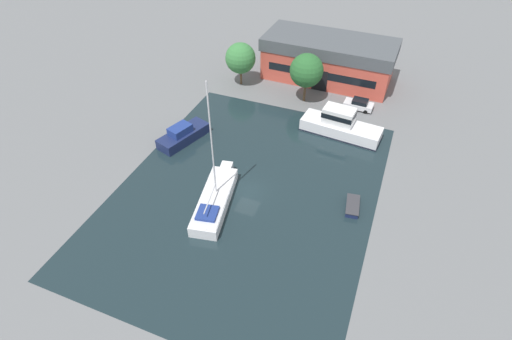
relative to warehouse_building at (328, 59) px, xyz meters
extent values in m
plane|color=slate|center=(-1.75, -29.69, -3.39)|extent=(440.00, 440.00, 0.00)
cube|color=#19282D|center=(-1.75, -29.69, -3.39)|extent=(28.19, 36.83, 0.01)
cube|color=#C64C3D|center=(0.00, 0.00, -1.00)|extent=(20.05, 9.14, 4.79)
cube|color=#474C51|center=(0.00, 0.00, 2.36)|extent=(20.65, 9.42, 1.91)
cube|color=black|center=(-0.10, -4.37, -1.71)|extent=(2.38, 0.11, 3.35)
cube|color=black|center=(-0.10, -4.37, -0.76)|extent=(16.89, 0.41, 1.20)
cylinder|color=brown|center=(-1.37, -8.22, -1.81)|extent=(0.37, 0.37, 3.16)
sphere|color=#28602D|center=(-1.37, -8.22, 1.59)|extent=(4.86, 4.86, 4.86)
cylinder|color=brown|center=(-12.28, -6.89, -2.08)|extent=(0.33, 0.33, 2.63)
sphere|color=#387A3D|center=(-12.28, -6.89, 1.00)|extent=(4.71, 4.71, 4.71)
cube|color=silver|center=(6.67, -7.48, -2.75)|extent=(4.25, 2.07, 0.72)
cube|color=black|center=(6.84, -7.49, -2.11)|extent=(2.24, 1.75, 0.56)
cube|color=black|center=(5.74, -7.44, -2.14)|extent=(0.11, 1.51, 0.45)
cylinder|color=black|center=(5.34, -8.27, -3.09)|extent=(0.61, 0.23, 0.60)
cylinder|color=black|center=(5.42, -6.58, -3.09)|extent=(0.61, 0.23, 0.60)
cylinder|color=black|center=(7.92, -8.38, -3.09)|extent=(0.61, 0.23, 0.60)
cylinder|color=black|center=(8.00, -6.70, -3.09)|extent=(0.61, 0.23, 0.60)
cube|color=white|center=(-4.18, -32.98, -2.73)|extent=(4.78, 10.18, 1.32)
cube|color=white|center=(-5.23, -27.59, -2.73)|extent=(1.53, 1.43, 1.32)
cube|color=silver|center=(-4.18, -32.98, -2.03)|extent=(4.58, 9.77, 0.08)
cylinder|color=silver|center=(-4.32, -32.26, 4.68)|extent=(0.16, 0.16, 13.34)
cylinder|color=silver|center=(-3.89, -34.43, -0.89)|extent=(0.96, 4.35, 0.12)
cube|color=navy|center=(-3.66, -35.63, -1.84)|extent=(2.44, 2.51, 0.30)
cube|color=white|center=(5.62, -14.75, -2.54)|extent=(10.83, 4.38, 1.70)
cube|color=black|center=(5.62, -14.75, -3.25)|extent=(10.94, 4.46, 0.18)
cube|color=white|center=(5.10, -14.70, -0.62)|extent=(4.23, 2.80, 2.14)
cube|color=black|center=(5.10, -14.70, -0.40)|extent=(4.31, 2.87, 0.69)
cube|color=#19234C|center=(9.92, -27.92, -3.10)|extent=(1.72, 3.21, 0.57)
cube|color=#333338|center=(9.92, -27.92, -2.78)|extent=(1.82, 3.35, 0.08)
cube|color=#19234C|center=(-13.27, -23.71, -2.71)|extent=(4.73, 7.69, 1.35)
cube|color=navy|center=(-13.41, -24.13, -1.51)|extent=(2.64, 3.32, 1.04)
camera|label=1|loc=(11.29, -59.79, 28.20)|focal=28.00mm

